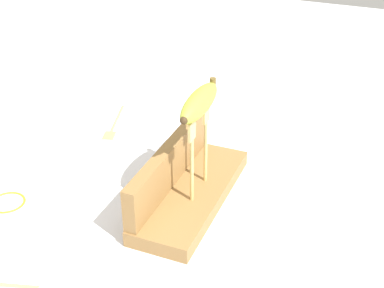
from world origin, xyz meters
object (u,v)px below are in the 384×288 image
(banana_raised_center, at_px, (199,102))
(wire_coil, at_px, (7,202))
(fork_stand_center, at_px, (199,145))
(fork_fallen_far, at_px, (113,126))

(banana_raised_center, relative_size, wire_coil, 2.23)
(fork_stand_center, relative_size, banana_raised_center, 1.07)
(banana_raised_center, height_order, wire_coil, banana_raised_center)
(fork_stand_center, distance_m, wire_coil, 0.40)
(fork_stand_center, xyz_separation_m, banana_raised_center, (-0.00, -0.00, 0.09))
(fork_fallen_far, bearing_deg, banana_raised_center, -124.00)
(fork_stand_center, relative_size, wire_coil, 2.38)
(banana_raised_center, bearing_deg, wire_coil, 112.39)
(fork_stand_center, bearing_deg, fork_fallen_far, 56.01)
(banana_raised_center, xyz_separation_m, wire_coil, (-0.14, 0.35, -0.22))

